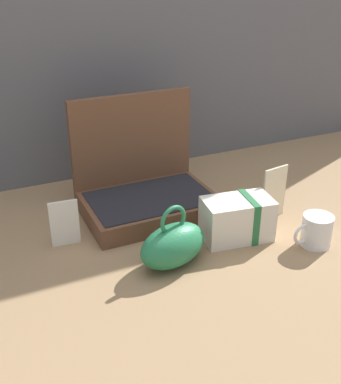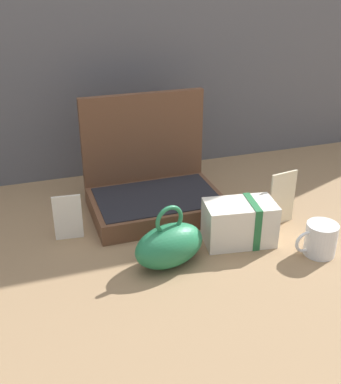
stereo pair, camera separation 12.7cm
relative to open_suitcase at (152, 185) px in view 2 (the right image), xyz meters
The scene contains 7 objects.
ground_plane 0.24m from the open_suitcase, 100.04° to the right, with size 6.00×6.00×0.00m, color #8C6D4C.
open_suitcase is the anchor object (origin of this frame).
teal_pouch_handbag 0.33m from the open_suitcase, 98.84° to the right, with size 0.22×0.16×0.18m.
cream_toiletry_bag 0.33m from the open_suitcase, 57.52° to the right, with size 0.21×0.14×0.13m.
coffee_mug 0.54m from the open_suitcase, 48.77° to the right, with size 0.12×0.09×0.09m.
info_card_left 0.30m from the open_suitcase, 159.51° to the right, with size 0.08×0.01×0.14m, color silver.
poster_card_right 0.41m from the open_suitcase, 32.64° to the right, with size 0.09×0.01×0.17m, color beige.
Camera 2 is at (-0.34, -1.11, 0.73)m, focal length 44.50 mm.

